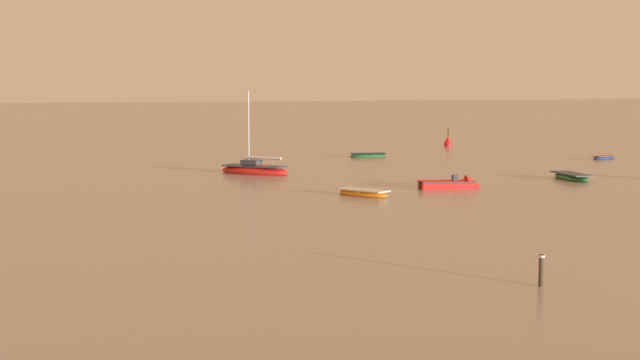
{
  "coord_description": "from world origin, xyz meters",
  "views": [
    {
      "loc": [
        -24.24,
        -19.97,
        6.79
      ],
      "look_at": [
        -0.9,
        34.91,
        0.58
      ],
      "focal_mm": 49.83,
      "sensor_mm": 36.0,
      "label": 1
    }
  ],
  "objects_px": {
    "rowboat_moored_3": "(368,156)",
    "motorboat_moored_2": "(456,186)",
    "mooring_post_left": "(541,271)",
    "channel_buoy": "(448,143)",
    "rowboat_moored_5": "(604,158)",
    "sailboat_moored_0": "(255,170)",
    "rowboat_moored_4": "(572,177)",
    "rowboat_moored_0": "(363,193)"
  },
  "relations": [
    {
      "from": "rowboat_moored_5",
      "to": "motorboat_moored_2",
      "type": "distance_m",
      "value": 30.68
    },
    {
      "from": "motorboat_moored_2",
      "to": "channel_buoy",
      "type": "height_order",
      "value": "channel_buoy"
    },
    {
      "from": "sailboat_moored_0",
      "to": "rowboat_moored_4",
      "type": "xyz_separation_m",
      "value": [
        20.19,
        -13.4,
        -0.11
      ]
    },
    {
      "from": "rowboat_moored_0",
      "to": "rowboat_moored_3",
      "type": "distance_m",
      "value": 31.35
    },
    {
      "from": "rowboat_moored_5",
      "to": "mooring_post_left",
      "type": "height_order",
      "value": "mooring_post_left"
    },
    {
      "from": "sailboat_moored_0",
      "to": "motorboat_moored_2",
      "type": "bearing_deg",
      "value": 173.0
    },
    {
      "from": "rowboat_moored_0",
      "to": "rowboat_moored_5",
      "type": "xyz_separation_m",
      "value": [
        33.85,
        17.11,
        -0.03
      ]
    },
    {
      "from": "channel_buoy",
      "to": "sailboat_moored_0",
      "type": "bearing_deg",
      "value": -144.4
    },
    {
      "from": "channel_buoy",
      "to": "mooring_post_left",
      "type": "bearing_deg",
      "value": -118.74
    },
    {
      "from": "rowboat_moored_0",
      "to": "rowboat_moored_5",
      "type": "relative_size",
      "value": 1.27
    },
    {
      "from": "rowboat_moored_4",
      "to": "channel_buoy",
      "type": "xyz_separation_m",
      "value": [
        11.08,
        35.78,
        0.27
      ]
    },
    {
      "from": "mooring_post_left",
      "to": "rowboat_moored_5",
      "type": "bearing_deg",
      "value": 47.22
    },
    {
      "from": "rowboat_moored_3",
      "to": "sailboat_moored_0",
      "type": "bearing_deg",
      "value": -129.02
    },
    {
      "from": "rowboat_moored_3",
      "to": "mooring_post_left",
      "type": "distance_m",
      "value": 56.89
    },
    {
      "from": "sailboat_moored_0",
      "to": "channel_buoy",
      "type": "xyz_separation_m",
      "value": [
        31.26,
        22.38,
        0.16
      ]
    },
    {
      "from": "motorboat_moored_2",
      "to": "mooring_post_left",
      "type": "xyz_separation_m",
      "value": [
        -13.08,
        -26.65,
        0.34
      ]
    },
    {
      "from": "sailboat_moored_0",
      "to": "rowboat_moored_4",
      "type": "distance_m",
      "value": 24.23
    },
    {
      "from": "rowboat_moored_3",
      "to": "rowboat_moored_4",
      "type": "distance_m",
      "value": 25.54
    },
    {
      "from": "channel_buoy",
      "to": "rowboat_moored_3",
      "type": "bearing_deg",
      "value": -145.59
    },
    {
      "from": "rowboat_moored_5",
      "to": "motorboat_moored_2",
      "type": "bearing_deg",
      "value": -161.1
    },
    {
      "from": "rowboat_moored_4",
      "to": "rowboat_moored_3",
      "type": "bearing_deg",
      "value": -159.43
    },
    {
      "from": "rowboat_moored_3",
      "to": "rowboat_moored_4",
      "type": "bearing_deg",
      "value": -65.75
    },
    {
      "from": "rowboat_moored_5",
      "to": "channel_buoy",
      "type": "distance_m",
      "value": 21.93
    },
    {
      "from": "rowboat_moored_0",
      "to": "mooring_post_left",
      "type": "height_order",
      "value": "mooring_post_left"
    },
    {
      "from": "rowboat_moored_0",
      "to": "channel_buoy",
      "type": "relative_size",
      "value": 1.7
    },
    {
      "from": "rowboat_moored_0",
      "to": "mooring_post_left",
      "type": "bearing_deg",
      "value": 141.72
    },
    {
      "from": "sailboat_moored_0",
      "to": "mooring_post_left",
      "type": "xyz_separation_m",
      "value": [
        -3.85,
        -41.65,
        0.24
      ]
    },
    {
      "from": "rowboat_moored_4",
      "to": "rowboat_moored_0",
      "type": "bearing_deg",
      "value": -70.7
    },
    {
      "from": "rowboat_moored_0",
      "to": "motorboat_moored_2",
      "type": "xyz_separation_m",
      "value": [
        7.59,
        1.24,
        0.04
      ]
    },
    {
      "from": "sailboat_moored_0",
      "to": "rowboat_moored_5",
      "type": "height_order",
      "value": "sailboat_moored_0"
    },
    {
      "from": "sailboat_moored_0",
      "to": "rowboat_moored_3",
      "type": "relative_size",
      "value": 1.79
    },
    {
      "from": "rowboat_moored_5",
      "to": "channel_buoy",
      "type": "bearing_deg",
      "value": 88.88
    },
    {
      "from": "motorboat_moored_2",
      "to": "rowboat_moored_5",
      "type": "bearing_deg",
      "value": 46.07
    },
    {
      "from": "sailboat_moored_0",
      "to": "rowboat_moored_5",
      "type": "relative_size",
      "value": 2.21
    },
    {
      "from": "rowboat_moored_3",
      "to": "mooring_post_left",
      "type": "bearing_deg",
      "value": -95.9
    },
    {
      "from": "rowboat_moored_3",
      "to": "channel_buoy",
      "type": "height_order",
      "value": "channel_buoy"
    },
    {
      "from": "rowboat_moored_5",
      "to": "rowboat_moored_3",
      "type": "bearing_deg",
      "value": 138.88
    },
    {
      "from": "rowboat_moored_3",
      "to": "motorboat_moored_2",
      "type": "distance_m",
      "value": 27.54
    },
    {
      "from": "sailboat_moored_0",
      "to": "mooring_post_left",
      "type": "height_order",
      "value": "sailboat_moored_0"
    },
    {
      "from": "rowboat_moored_5",
      "to": "mooring_post_left",
      "type": "bearing_deg",
      "value": -145.01
    },
    {
      "from": "channel_buoy",
      "to": "mooring_post_left",
      "type": "distance_m",
      "value": 73.03
    },
    {
      "from": "rowboat_moored_0",
      "to": "rowboat_moored_4",
      "type": "distance_m",
      "value": 18.76
    }
  ]
}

